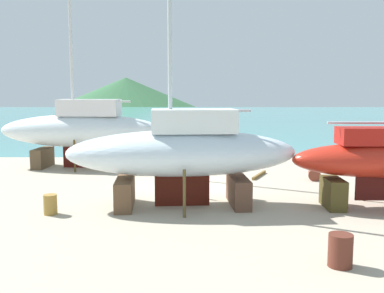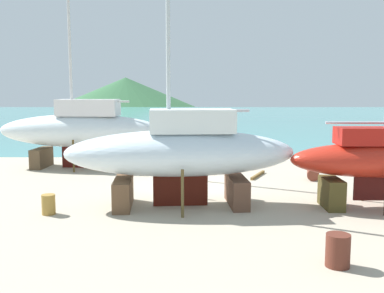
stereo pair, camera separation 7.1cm
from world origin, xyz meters
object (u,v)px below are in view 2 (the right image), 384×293
barrel_by_slipway (48,204)px  barrel_tipped_right (188,169)px  sailboat_large_starboard (81,129)px  barrel_tar_black (313,174)px  sailboat_far_slipway (374,161)px  sailboat_small_center (181,151)px  barrel_rust_far (337,250)px

barrel_by_slipway → barrel_tipped_right: bearing=55.4°
sailboat_large_starboard → barrel_tipped_right: size_ratio=19.63×
barrel_tipped_right → barrel_tar_black: (6.82, -1.18, -0.09)m
sailboat_far_slipway → barrel_tipped_right: 10.54m
sailboat_far_slipway → barrel_tipped_right: bearing=138.6°
sailboat_large_starboard → sailboat_small_center: 11.41m
sailboat_far_slipway → barrel_tipped_right: size_ratio=14.79×
sailboat_large_starboard → sailboat_small_center: sailboat_small_center is taller
barrel_tipped_right → barrel_by_slipway: bearing=-124.6°
barrel_rust_far → barrel_by_slipway: bearing=151.8°
barrel_by_slipway → barrel_tipped_right: barrel_tipped_right is taller
barrel_tar_black → sailboat_small_center: bearing=-142.3°
barrel_tipped_right → barrel_rust_far: barrel_rust_far is taller
sailboat_small_center → barrel_by_slipway: size_ratio=21.68×
sailboat_far_slipway → barrel_tar_black: bearing=99.5°
sailboat_far_slipway → sailboat_small_center: sailboat_small_center is taller
sailboat_large_starboard → sailboat_small_center: bearing=128.2°
barrel_by_slipway → barrel_tar_black: size_ratio=0.89×
barrel_tipped_right → barrel_rust_far: size_ratio=0.89×
sailboat_large_starboard → barrel_by_slipway: (1.29, -10.67, -2.04)m
barrel_rust_far → barrel_tar_black: barrel_rust_far is taller
barrel_tipped_right → barrel_tar_black: 6.93m
sailboat_small_center → barrel_tipped_right: 6.94m
sailboat_small_center → barrel_by_slipway: sailboat_small_center is taller
sailboat_far_slipway → sailboat_large_starboard: size_ratio=0.75×
sailboat_small_center → barrel_tipped_right: size_ratio=20.85×
barrel_by_slipway → barrel_tar_black: barrel_by_slipway is taller
barrel_tipped_right → barrel_rust_far: 13.86m
sailboat_large_starboard → barrel_tipped_right: sailboat_large_starboard is taller
sailboat_large_starboard → sailboat_far_slipway: bearing=149.6°
sailboat_small_center → barrel_rust_far: 8.15m
sailboat_far_slipway → barrel_tipped_right: (-7.72, 6.99, -1.58)m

